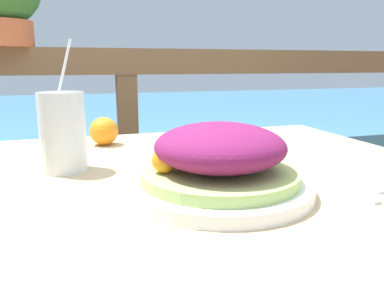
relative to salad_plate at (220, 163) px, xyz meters
The scene contains 8 objects.
patio_table 0.20m from the salad_plate, 107.55° to the left, with size 1.11×0.86×0.78m.
railing_fence 0.83m from the salad_plate, 92.69° to the left, with size 2.80×0.08×1.03m.
sea_backdrop 3.38m from the salad_plate, 90.67° to the left, with size 12.00×4.00×0.54m.
salad_plate is the anchor object (origin of this frame).
drink_glass 0.32m from the salad_plate, 139.67° to the left, with size 0.09×0.09×0.25m.
fork 0.20m from the salad_plate, 10.08° to the right, with size 0.04×0.18×0.00m.
knife 0.26m from the salad_plate, ahead, with size 0.04×0.18×0.00m.
orange_near_basket 0.45m from the salad_plate, 109.56° to the left, with size 0.07×0.07×0.07m.
Camera 1 is at (-0.17, -0.66, 0.98)m, focal length 35.00 mm.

